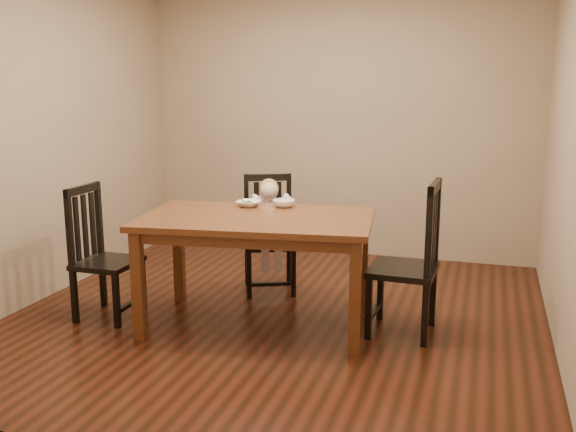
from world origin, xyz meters
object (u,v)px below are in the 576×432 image
(chair_left, at_px, (101,255))
(bowl_peas, at_px, (249,204))
(chair_right, at_px, (411,262))
(dining_table, at_px, (257,229))
(chair_child, at_px, (269,236))
(bowl_veg, at_px, (284,203))
(toddler, at_px, (269,223))

(chair_left, xyz_separation_m, bowl_peas, (1.01, 0.50, 0.36))
(chair_left, bearing_deg, chair_right, 98.62)
(chair_right, bearing_deg, dining_table, 100.95)
(chair_child, distance_m, chair_right, 1.44)
(bowl_peas, height_order, bowl_veg, bowl_veg)
(bowl_peas, distance_m, bowl_veg, 0.28)
(chair_right, xyz_separation_m, bowl_veg, (-1.01, 0.22, 0.33))
(chair_right, distance_m, bowl_veg, 1.09)
(dining_table, relative_size, chair_child, 1.78)
(bowl_veg, bearing_deg, bowl_peas, -165.77)
(chair_right, xyz_separation_m, bowl_peas, (-1.28, 0.15, 0.32))
(toddler, bearing_deg, chair_right, 131.34)
(chair_child, distance_m, bowl_veg, 0.63)
(chair_left, distance_m, bowl_peas, 1.19)
(bowl_veg, bearing_deg, chair_child, 122.59)
(chair_child, distance_m, bowl_peas, 0.62)
(dining_table, relative_size, bowl_veg, 10.14)
(dining_table, relative_size, chair_right, 1.60)
(dining_table, xyz_separation_m, bowl_peas, (-0.18, 0.32, 0.12))
(chair_child, xyz_separation_m, chair_right, (1.29, -0.64, 0.05))
(toddler, height_order, bowl_peas, bowl_peas)
(bowl_veg, bearing_deg, chair_right, -11.97)
(bowl_veg, bearing_deg, toddler, 123.59)
(chair_left, height_order, toddler, chair_left)
(dining_table, distance_m, chair_child, 0.87)
(dining_table, xyz_separation_m, toddler, (-0.16, 0.76, -0.13))
(chair_child, relative_size, bowl_veg, 5.70)
(dining_table, bearing_deg, toddler, 102.23)
(chair_right, bearing_deg, bowl_veg, 80.27)
(chair_child, bearing_deg, bowl_peas, 66.81)
(toddler, xyz_separation_m, bowl_veg, (0.25, -0.38, 0.25))
(chair_child, bearing_deg, dining_table, 79.34)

